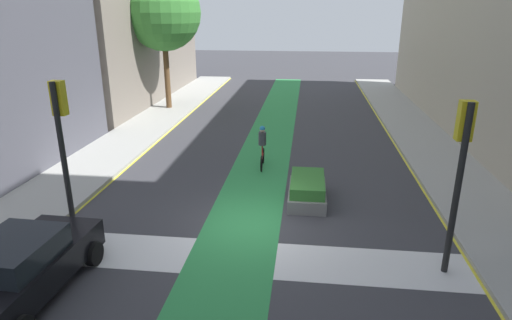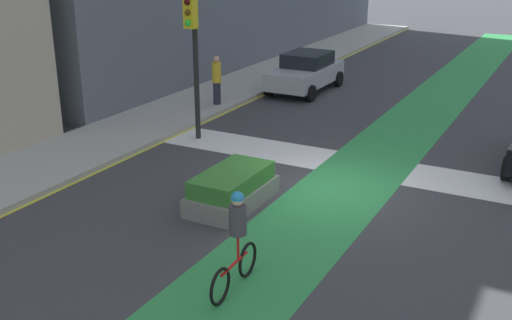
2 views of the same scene
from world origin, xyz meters
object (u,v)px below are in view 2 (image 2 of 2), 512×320
at_px(car_silver_right_near, 306,72).
at_px(pedestrian_sidewalk_right_a, 217,80).
at_px(cyclist_in_lane, 236,239).
at_px(median_planter, 232,189).
at_px(traffic_signal_near_right, 193,41).

height_order(car_silver_right_near, pedestrian_sidewalk_right_a, pedestrian_sidewalk_right_a).
distance_m(cyclist_in_lane, median_planter, 3.74).
bearing_deg(traffic_signal_near_right, pedestrian_sidewalk_right_a, -68.53).
height_order(car_silver_right_near, cyclist_in_lane, cyclist_in_lane).
bearing_deg(pedestrian_sidewalk_right_a, cyclist_in_lane, 123.02).
bearing_deg(cyclist_in_lane, median_planter, -58.66).
bearing_deg(median_planter, car_silver_right_near, -74.60).
bearing_deg(car_silver_right_near, median_planter, 105.40).
xyz_separation_m(traffic_signal_near_right, car_silver_right_near, (-0.39, -7.62, -2.28)).
distance_m(traffic_signal_near_right, pedestrian_sidewalk_right_a, 4.31).
distance_m(traffic_signal_near_right, median_planter, 5.91).
height_order(cyclist_in_lane, pedestrian_sidewalk_right_a, pedestrian_sidewalk_right_a).
distance_m(car_silver_right_near, pedestrian_sidewalk_right_a, 4.45).
bearing_deg(cyclist_in_lane, pedestrian_sidewalk_right_a, -56.98).
height_order(car_silver_right_near, median_planter, car_silver_right_near).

